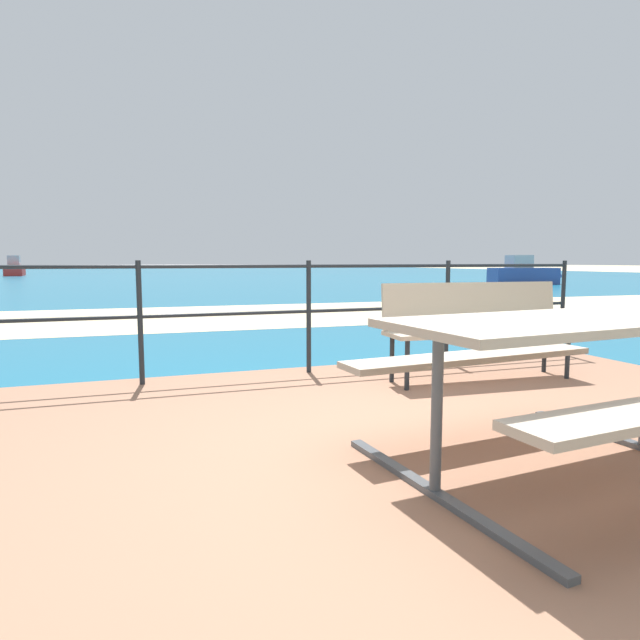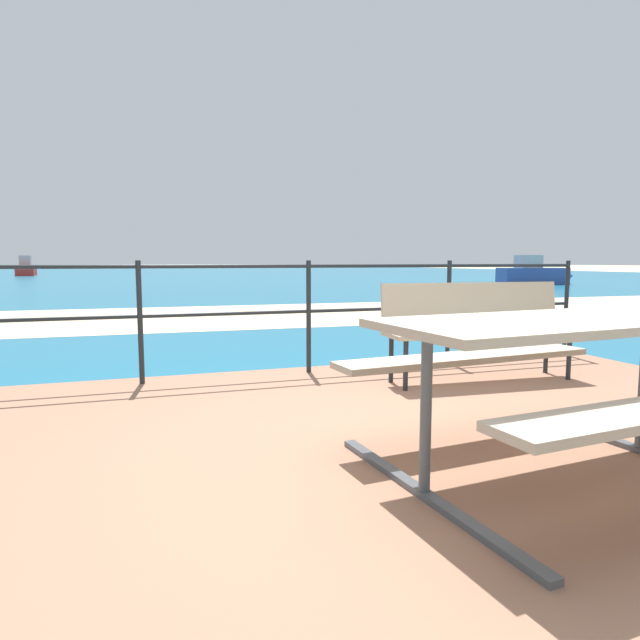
% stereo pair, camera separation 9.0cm
% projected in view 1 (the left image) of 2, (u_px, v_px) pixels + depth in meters
% --- Properties ---
extents(ground_plane, '(240.00, 240.00, 0.00)m').
position_uv_depth(ground_plane, '(450.00, 470.00, 2.82)').
color(ground_plane, beige).
extents(patio_paving, '(6.40, 5.20, 0.06)m').
position_uv_depth(patio_paving, '(450.00, 465.00, 2.82)').
color(patio_paving, '#996B51').
rests_on(patio_paving, ground).
extents(sea_water, '(90.00, 90.00, 0.01)m').
position_uv_depth(sea_water, '(151.00, 276.00, 40.31)').
color(sea_water, '#196B8E').
rests_on(sea_water, ground).
extents(beach_strip, '(54.09, 5.96, 0.01)m').
position_uv_depth(beach_strip, '(214.00, 316.00, 10.66)').
color(beach_strip, beige).
rests_on(beach_strip, ground).
extents(picnic_table, '(1.76, 1.60, 0.76)m').
position_uv_depth(picnic_table, '(556.00, 353.00, 2.59)').
color(picnic_table, tan).
rests_on(picnic_table, patio_paving).
extents(park_bench, '(1.72, 0.52, 0.84)m').
position_uv_depth(park_bench, '(477.00, 321.00, 4.69)').
color(park_bench, '#BCAD93').
rests_on(park_bench, patio_paving).
extents(railing_fence, '(5.94, 0.04, 1.04)m').
position_uv_depth(railing_fence, '(309.00, 302.00, 4.94)').
color(railing_fence, '#1E2328').
rests_on(railing_fence, patio_paving).
extents(boat_near, '(3.69, 1.71, 1.36)m').
position_uv_depth(boat_near, '(525.00, 274.00, 25.23)').
color(boat_near, '#2D478C').
rests_on(boat_near, sea_water).
extents(boat_mid, '(1.55, 4.20, 1.50)m').
position_uv_depth(boat_mid, '(15.00, 269.00, 40.60)').
color(boat_mid, red).
rests_on(boat_mid, sea_water).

